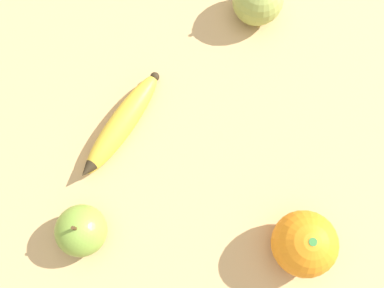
# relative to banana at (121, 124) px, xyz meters

# --- Properties ---
(ground_plane) EXTENTS (3.00, 3.00, 0.00)m
(ground_plane) POSITION_rel_banana_xyz_m (0.09, -0.05, -0.02)
(ground_plane) COLOR tan
(banana) EXTENTS (0.18, 0.09, 0.04)m
(banana) POSITION_rel_banana_xyz_m (0.00, 0.00, 0.00)
(banana) COLOR gold
(banana) RESTS_ON ground_plane
(orange) EXTENTS (0.09, 0.09, 0.09)m
(orange) POSITION_rel_banana_xyz_m (0.10, -0.28, 0.03)
(orange) COLOR orange
(orange) RESTS_ON ground_plane
(apple) EXTENTS (0.07, 0.07, 0.07)m
(apple) POSITION_rel_banana_xyz_m (-0.13, -0.09, 0.01)
(apple) COLOR olive
(apple) RESTS_ON ground_plane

